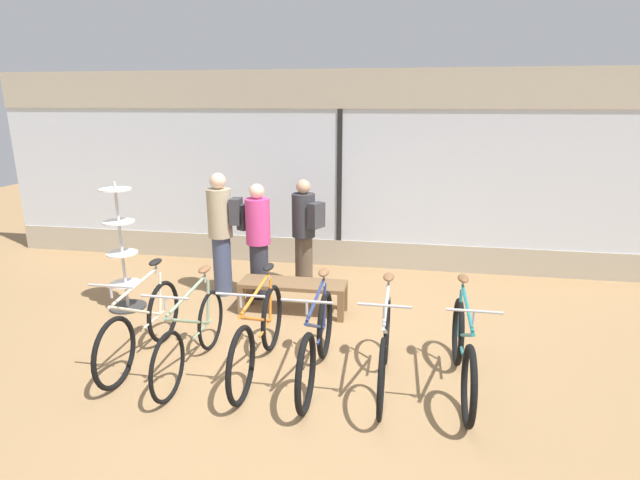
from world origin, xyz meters
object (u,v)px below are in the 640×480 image
object	(u,v)px
bicycle_far_right	(463,352)
customer_near_rack	(305,231)
accessory_rack	(123,258)
display_bench	(293,287)
bicycle_left	(192,336)
bicycle_center_left	(258,336)
bicycle_far_left	(142,327)
customer_mid_floor	(222,230)
customer_by_window	(257,237)
bicycle_right	(385,348)
bicycle_center_right	(317,343)

from	to	relation	value
bicycle_far_right	customer_near_rack	size ratio (longest dim) A/B	1.08
accessory_rack	display_bench	xyz separation A→B (m)	(2.25, 0.25, -0.36)
bicycle_left	bicycle_center_left	xyz separation A→B (m)	(0.69, 0.09, 0.02)
bicycle_far_left	customer_mid_floor	size ratio (longest dim) A/B	0.97
bicycle_center_left	customer_by_window	distance (m)	2.12
bicycle_center_left	bicycle_far_right	distance (m)	2.03
accessory_rack	customer_near_rack	world-z (taller)	accessory_rack
display_bench	customer_mid_floor	bearing A→B (deg)	157.64
bicycle_far_left	display_bench	xyz separation A→B (m)	(1.30, 1.53, -0.05)
bicycle_center_left	bicycle_right	size ratio (longest dim) A/B	1.05
bicycle_center_right	customer_mid_floor	world-z (taller)	customer_mid_floor
bicycle_center_left	customer_near_rack	size ratio (longest dim) A/B	1.10
bicycle_left	bicycle_right	xyz separation A→B (m)	(1.97, 0.05, 0.02)
bicycle_far_right	customer_by_window	size ratio (longest dim) A/B	1.08
bicycle_left	bicycle_right	distance (m)	1.97
accessory_rack	display_bench	world-z (taller)	accessory_rack
customer_near_rack	customer_by_window	distance (m)	0.75
bicycle_far_left	bicycle_center_left	xyz separation A→B (m)	(1.29, -0.00, 0.01)
bicycle_center_left	bicycle_right	bearing A→B (deg)	-1.68
bicycle_center_left	bicycle_far_right	xyz separation A→B (m)	(2.03, 0.03, -0.01)
bicycle_far_left	customer_near_rack	distance (m)	2.81
bicycle_far_left	bicycle_left	bearing A→B (deg)	-8.44
bicycle_far_left	bicycle_left	xyz separation A→B (m)	(0.61, -0.09, -0.01)
bicycle_left	customer_mid_floor	distance (m)	2.21
bicycle_left	accessory_rack	bearing A→B (deg)	138.73
customer_near_rack	customer_mid_floor	distance (m)	1.19
bicycle_far_left	bicycle_center_left	bearing A→B (deg)	-0.01
bicycle_far_left	bicycle_far_right	bearing A→B (deg)	0.57
bicycle_far_left	bicycle_center_right	xyz separation A→B (m)	(1.91, -0.05, 0.00)
accessory_rack	display_bench	distance (m)	2.30
bicycle_left	customer_by_window	size ratio (longest dim) A/B	1.05
display_bench	customer_mid_floor	size ratio (longest dim) A/B	0.79
bicycle_far_right	customer_near_rack	bearing A→B (deg)	130.35
bicycle_far_left	customer_mid_floor	xyz separation A→B (m)	(0.17, 2.00, 0.56)
bicycle_left	bicycle_right	world-z (taller)	bicycle_right
customer_by_window	bicycle_left	bearing A→B (deg)	-92.40
bicycle_right	accessory_rack	distance (m)	3.78
accessory_rack	display_bench	size ratio (longest dim) A/B	1.24
bicycle_left	customer_mid_floor	world-z (taller)	customer_mid_floor
accessory_rack	customer_by_window	size ratio (longest dim) A/B	1.06
customer_near_rack	accessory_rack	bearing A→B (deg)	-152.08
customer_by_window	accessory_rack	bearing A→B (deg)	-156.95
customer_mid_floor	bicycle_center_left	bearing A→B (deg)	-60.61
accessory_rack	customer_near_rack	distance (m)	2.52
bicycle_center_right	bicycle_far_right	world-z (taller)	bicycle_center_right
bicycle_left	bicycle_center_right	bearing A→B (deg)	1.76
bicycle_left	customer_by_window	distance (m)	2.13
customer_mid_floor	customer_by_window	bearing A→B (deg)	-1.95
bicycle_right	display_bench	xyz separation A→B (m)	(-1.28, 1.57, -0.06)
bicycle_right	customer_mid_floor	distance (m)	3.20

